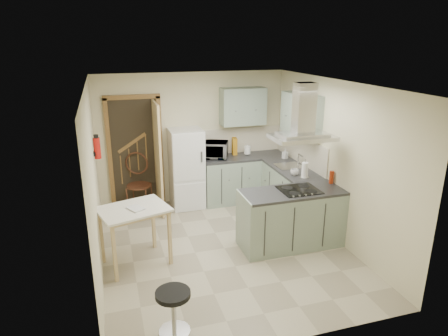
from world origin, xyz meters
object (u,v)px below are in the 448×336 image
object	(u,v)px
peninsula	(291,218)
extractor_hood	(302,137)
stool	(174,312)
fridge	(186,169)
drop_leaf_table	(135,236)
microwave	(213,150)
bentwood_chair	(139,186)

from	to	relation	value
peninsula	extractor_hood	distance (m)	1.27
stool	fridge	bearing A→B (deg)	75.84
drop_leaf_table	microwave	world-z (taller)	microwave
peninsula	extractor_hood	size ratio (longest dim) A/B	1.72
drop_leaf_table	bentwood_chair	world-z (taller)	bentwood_chair
extractor_hood	drop_leaf_table	bearing A→B (deg)	176.74
extractor_hood	drop_leaf_table	distance (m)	2.77
drop_leaf_table	bentwood_chair	bearing A→B (deg)	66.65
extractor_hood	stool	world-z (taller)	extractor_hood
stool	peninsula	bearing A→B (deg)	34.24
extractor_hood	fridge	bearing A→B (deg)	123.79
fridge	extractor_hood	world-z (taller)	extractor_hood
extractor_hood	drop_leaf_table	xyz separation A→B (m)	(-2.45, 0.14, -1.29)
peninsula	microwave	size ratio (longest dim) A/B	2.75
fridge	drop_leaf_table	size ratio (longest dim) A/B	1.64
extractor_hood	bentwood_chair	size ratio (longest dim) A/B	0.90
drop_leaf_table	stool	xyz separation A→B (m)	(0.27, -1.56, -0.17)
peninsula	stool	distance (m)	2.53
peninsula	stool	size ratio (longest dim) A/B	3.02
drop_leaf_table	peninsula	bearing A→B (deg)	-19.87
microwave	stool	bearing A→B (deg)	-88.96
drop_leaf_table	bentwood_chair	distance (m)	1.87
peninsula	stool	bearing A→B (deg)	-145.76
extractor_hood	bentwood_chair	xyz separation A→B (m)	(-2.22, 1.99, -1.22)
bentwood_chair	microwave	xyz separation A→B (m)	(1.43, 0.06, 0.56)
drop_leaf_table	microwave	xyz separation A→B (m)	(1.66, 1.91, 0.63)
extractor_hood	bentwood_chair	world-z (taller)	extractor_hood
stool	microwave	distance (m)	3.82
fridge	bentwood_chair	xyz separation A→B (m)	(-0.90, 0.01, -0.25)
peninsula	drop_leaf_table	world-z (taller)	peninsula
fridge	bentwood_chair	distance (m)	0.93
fridge	drop_leaf_table	world-z (taller)	fridge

